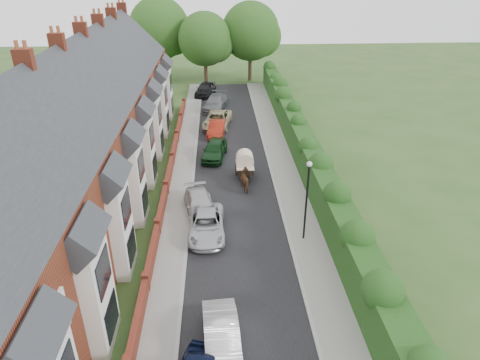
# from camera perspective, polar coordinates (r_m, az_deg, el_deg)

# --- Properties ---
(ground) EXTENTS (140.00, 140.00, 0.00)m
(ground) POSITION_cam_1_polar(r_m,az_deg,el_deg) (22.63, 1.62, -14.06)
(ground) COLOR #2D4C1E
(ground) RESTS_ON ground
(road) EXTENTS (6.00, 58.00, 0.02)m
(road) POSITION_cam_1_polar(r_m,az_deg,el_deg) (31.68, -0.85, -0.81)
(road) COLOR black
(road) RESTS_ON ground
(pavement_hedge_side) EXTENTS (2.20, 58.00, 0.12)m
(pavement_hedge_side) POSITION_cam_1_polar(r_m,az_deg,el_deg) (32.05, 6.49, -0.54)
(pavement_hedge_side) COLOR gray
(pavement_hedge_side) RESTS_ON ground
(pavement_house_side) EXTENTS (1.70, 58.00, 0.12)m
(pavement_house_side) POSITION_cam_1_polar(r_m,az_deg,el_deg) (31.77, -7.81, -0.90)
(pavement_house_side) COLOR gray
(pavement_house_side) RESTS_ON ground
(kerb_hedge_side) EXTENTS (0.18, 58.00, 0.13)m
(kerb_hedge_side) POSITION_cam_1_polar(r_m,az_deg,el_deg) (31.90, 4.63, -0.58)
(kerb_hedge_side) COLOR #999994
(kerb_hedge_side) RESTS_ON ground
(kerb_house_side) EXTENTS (0.18, 58.00, 0.13)m
(kerb_house_side) POSITION_cam_1_polar(r_m,az_deg,el_deg) (31.70, -6.37, -0.86)
(kerb_house_side) COLOR #999994
(kerb_house_side) RESTS_ON ground
(hedge) EXTENTS (2.10, 58.00, 2.85)m
(hedge) POSITION_cam_1_polar(r_m,az_deg,el_deg) (31.71, 9.85, 2.01)
(hedge) COLOR #113812
(hedge) RESTS_ON ground
(terrace_row) EXTENTS (9.05, 40.50, 11.50)m
(terrace_row) POSITION_cam_1_polar(r_m,az_deg,el_deg) (30.34, -20.88, 5.28)
(terrace_row) COLOR brown
(terrace_row) RESTS_ON ground
(garden_wall_row) EXTENTS (0.35, 40.35, 1.10)m
(garden_wall_row) POSITION_cam_1_polar(r_m,az_deg,el_deg) (30.81, -9.83, -1.17)
(garden_wall_row) COLOR maroon
(garden_wall_row) RESTS_ON ground
(lamppost) EXTENTS (0.32, 0.32, 5.16)m
(lamppost) POSITION_cam_1_polar(r_m,az_deg,el_deg) (24.45, 8.95, -1.52)
(lamppost) COLOR black
(lamppost) RESTS_ON ground
(tree_far_left) EXTENTS (7.14, 6.80, 9.29)m
(tree_far_left) POSITION_cam_1_polar(r_m,az_deg,el_deg) (57.74, -4.36, 18.07)
(tree_far_left) COLOR #332316
(tree_far_left) RESTS_ON ground
(tree_far_right) EXTENTS (7.98, 7.60, 10.31)m
(tree_far_right) POSITION_cam_1_polar(r_m,az_deg,el_deg) (59.81, 1.77, 19.04)
(tree_far_right) COLOR #332316
(tree_far_right) RESTS_ON ground
(tree_far_back) EXTENTS (8.40, 8.00, 10.82)m
(tree_far_back) POSITION_cam_1_polar(r_m,az_deg,el_deg) (60.97, -10.26, 19.10)
(tree_far_back) COLOR #332316
(tree_far_back) RESTS_ON ground
(car_silver_a) EXTENTS (1.78, 4.37, 1.41)m
(car_silver_a) POSITION_cam_1_polar(r_m,az_deg,el_deg) (19.26, -2.43, -20.46)
(car_silver_a) COLOR silver
(car_silver_a) RESTS_ON ground
(car_silver_b) EXTENTS (2.21, 4.71, 1.30)m
(car_silver_b) POSITION_cam_1_polar(r_m,az_deg,el_deg) (26.14, -4.50, -5.94)
(car_silver_b) COLOR #B7B9BF
(car_silver_b) RESTS_ON ground
(car_white) EXTENTS (2.58, 4.68, 1.28)m
(car_white) POSITION_cam_1_polar(r_m,az_deg,el_deg) (28.16, -5.38, -3.35)
(car_white) COLOR #B9B9B9
(car_white) RESTS_ON ground
(car_green) EXTENTS (2.52, 4.58, 1.47)m
(car_green) POSITION_cam_1_polar(r_m,az_deg,el_deg) (36.04, -3.44, 4.06)
(car_green) COLOR black
(car_green) RESTS_ON ground
(car_red) EXTENTS (1.98, 4.25, 1.35)m
(car_red) POSITION_cam_1_polar(r_m,az_deg,el_deg) (41.00, -3.07, 6.92)
(car_red) COLOR maroon
(car_red) RESTS_ON ground
(car_beige) EXTENTS (3.29, 5.50, 1.43)m
(car_beige) POSITION_cam_1_polar(r_m,az_deg,el_deg) (43.13, -3.02, 8.04)
(car_beige) COLOR tan
(car_beige) RESTS_ON ground
(car_grey) EXTENTS (3.21, 5.61, 1.53)m
(car_grey) POSITION_cam_1_polar(r_m,az_deg,el_deg) (48.43, -3.27, 10.28)
(car_grey) COLOR slate
(car_grey) RESTS_ON ground
(car_black) EXTENTS (2.95, 5.03, 1.61)m
(car_black) POSITION_cam_1_polar(r_m,az_deg,el_deg) (53.82, -4.63, 12.03)
(car_black) COLOR black
(car_black) RESTS_ON ground
(horse) EXTENTS (1.19, 1.91, 1.50)m
(horse) POSITION_cam_1_polar(r_m,az_deg,el_deg) (30.90, 0.86, -0.03)
(horse) COLOR #52331E
(horse) RESTS_ON ground
(horse_cart) EXTENTS (1.38, 3.05, 2.20)m
(horse_cart) POSITION_cam_1_polar(r_m,az_deg,el_deg) (32.39, 0.64, 2.32)
(horse_cart) COLOR black
(horse_cart) RESTS_ON ground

